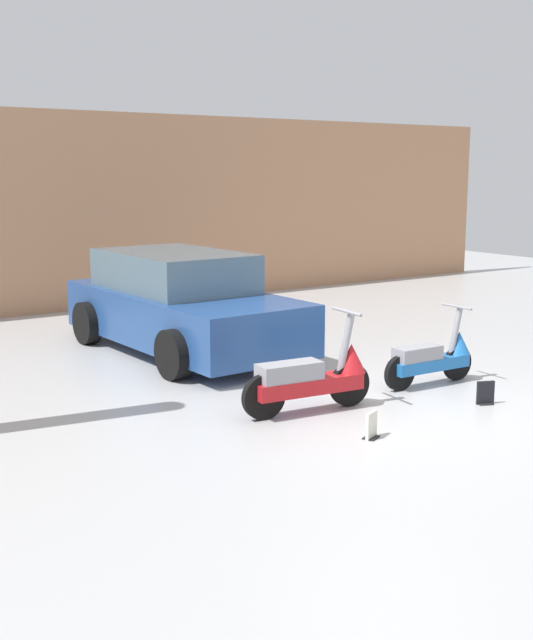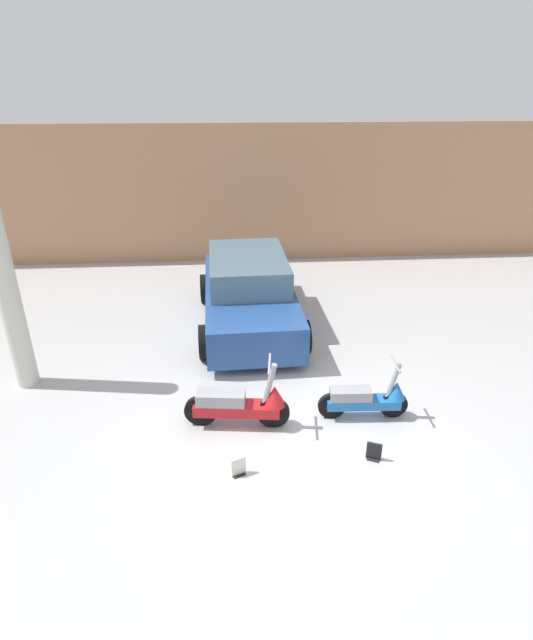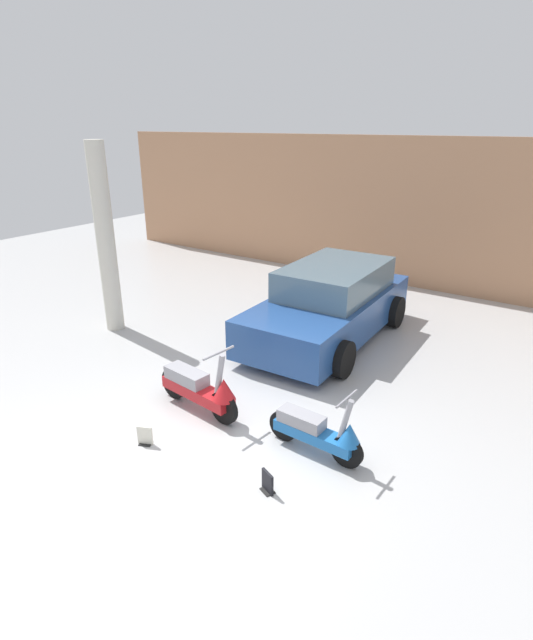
{
  "view_description": "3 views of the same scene",
  "coord_description": "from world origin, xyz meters",
  "px_view_note": "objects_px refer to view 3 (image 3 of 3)",
  "views": [
    {
      "loc": [
        -5.74,
        -6.12,
        2.52
      ],
      "look_at": [
        -0.44,
        1.68,
        0.76
      ],
      "focal_mm": 45.0,
      "sensor_mm": 36.0,
      "label": 1
    },
    {
      "loc": [
        -0.78,
        -5.51,
        4.57
      ],
      "look_at": [
        -0.25,
        1.86,
        0.99
      ],
      "focal_mm": 28.0,
      "sensor_mm": 36.0,
      "label": 2
    },
    {
      "loc": [
        3.55,
        -4.17,
        3.86
      ],
      "look_at": [
        -0.58,
        1.85,
        0.96
      ],
      "focal_mm": 28.0,
      "sensor_mm": 36.0,
      "label": 3
    }
  ],
  "objects_px": {
    "scooter_front_right": "(319,431)",
    "placard_near_left_scooter": "(145,436)",
    "support_column_side": "(106,240)",
    "placard_near_right_scooter": "(268,483)",
    "car_rear_left": "(330,304)",
    "scooter_front_left": "(200,388)"
  },
  "relations": [
    {
      "from": "scooter_front_right",
      "to": "placard_near_left_scooter",
      "type": "bearing_deg",
      "value": -148.36
    },
    {
      "from": "placard_near_right_scooter",
      "to": "scooter_front_left",
      "type": "bearing_deg",
      "value": 153.85
    },
    {
      "from": "scooter_front_right",
      "to": "support_column_side",
      "type": "height_order",
      "value": "support_column_side"
    },
    {
      "from": "placard_near_right_scooter",
      "to": "support_column_side",
      "type": "relative_size",
      "value": 0.07
    },
    {
      "from": "placard_near_right_scooter",
      "to": "scooter_front_right",
      "type": "bearing_deg",
      "value": 81.94
    },
    {
      "from": "car_rear_left",
      "to": "placard_near_right_scooter",
      "type": "distance_m",
      "value": 4.53
    },
    {
      "from": "scooter_front_right",
      "to": "placard_near_left_scooter",
      "type": "distance_m",
      "value": 2.22
    },
    {
      "from": "placard_near_left_scooter",
      "to": "support_column_side",
      "type": "height_order",
      "value": "support_column_side"
    },
    {
      "from": "scooter_front_left",
      "to": "support_column_side",
      "type": "bearing_deg",
      "value": 164.94
    },
    {
      "from": "placard_near_left_scooter",
      "to": "scooter_front_right",
      "type": "bearing_deg",
      "value": 29.2
    },
    {
      "from": "scooter_front_right",
      "to": "placard_near_right_scooter",
      "type": "distance_m",
      "value": 0.95
    },
    {
      "from": "scooter_front_right",
      "to": "car_rear_left",
      "type": "xyz_separation_m",
      "value": [
        -1.61,
        3.32,
        0.34
      ]
    },
    {
      "from": "scooter_front_right",
      "to": "support_column_side",
      "type": "relative_size",
      "value": 0.37
    },
    {
      "from": "scooter_front_right",
      "to": "placard_near_right_scooter",
      "type": "bearing_deg",
      "value": -95.62
    },
    {
      "from": "scooter_front_right",
      "to": "support_column_side",
      "type": "bearing_deg",
      "value": 168.76
    },
    {
      "from": "scooter_front_left",
      "to": "placard_near_left_scooter",
      "type": "relative_size",
      "value": 5.87
    },
    {
      "from": "scooter_front_right",
      "to": "placard_near_left_scooter",
      "type": "height_order",
      "value": "scooter_front_right"
    },
    {
      "from": "placard_near_left_scooter",
      "to": "placard_near_right_scooter",
      "type": "distance_m",
      "value": 1.8
    },
    {
      "from": "scooter_front_left",
      "to": "scooter_front_right",
      "type": "height_order",
      "value": "scooter_front_left"
    },
    {
      "from": "scooter_front_left",
      "to": "scooter_front_right",
      "type": "bearing_deg",
      "value": 8.62
    },
    {
      "from": "scooter_front_left",
      "to": "scooter_front_right",
      "type": "relative_size",
      "value": 1.14
    },
    {
      "from": "placard_near_right_scooter",
      "to": "support_column_side",
      "type": "bearing_deg",
      "value": 156.95
    }
  ]
}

